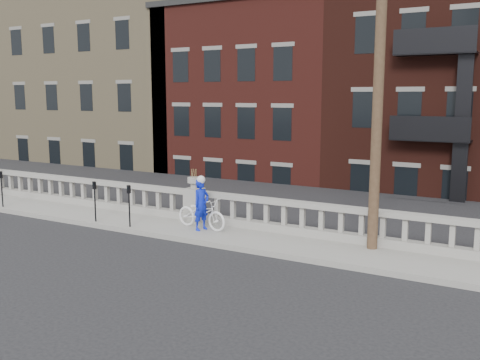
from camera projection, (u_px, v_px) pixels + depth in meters
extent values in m
plane|color=black|center=(114.00, 254.00, 14.79)|extent=(120.00, 120.00, 0.00)
cube|color=gray|center=(178.00, 228.00, 17.35)|extent=(32.00, 2.20, 0.15)
cube|color=gray|center=(195.00, 216.00, 18.13)|extent=(28.00, 0.34, 0.25)
cube|color=gray|center=(194.00, 193.00, 18.00)|extent=(28.00, 0.34, 0.16)
cube|color=gray|center=(194.00, 204.00, 18.07)|extent=(0.55, 0.55, 1.10)
cylinder|color=gray|center=(194.00, 185.00, 17.97)|extent=(0.24, 0.24, 0.20)
cylinder|color=gray|center=(194.00, 180.00, 17.94)|extent=(0.44, 0.44, 0.18)
cube|color=#605E59|center=(201.00, 289.00, 18.86)|extent=(36.00, 0.50, 5.15)
cube|color=black|center=(372.00, 232.00, 37.88)|extent=(80.00, 44.00, 0.50)
cube|color=#595651|center=(216.00, 264.00, 23.49)|extent=(16.00, 7.00, 4.00)
cube|color=#91805D|center=(136.00, 86.00, 40.29)|extent=(18.00, 16.00, 20.00)
cube|color=#4B1A15|center=(286.00, 133.00, 33.54)|extent=(10.00, 14.00, 14.00)
cube|color=black|center=(288.00, 15.00, 32.42)|extent=(10.30, 14.30, 0.30)
cube|color=black|center=(457.00, 125.00, 28.53)|extent=(10.00, 14.00, 15.50)
cylinder|color=#422D1E|center=(379.00, 64.00, 14.03)|extent=(0.28, 0.28, 10.00)
cylinder|color=black|center=(2.00, 192.00, 20.24)|extent=(0.05, 0.05, 1.10)
cube|color=black|center=(1.00, 175.00, 20.13)|extent=(0.10, 0.08, 0.26)
cube|color=black|center=(0.00, 174.00, 20.09)|extent=(0.06, 0.01, 0.08)
cylinder|color=black|center=(95.00, 205.00, 17.89)|extent=(0.05, 0.05, 1.10)
cube|color=black|center=(94.00, 185.00, 17.78)|extent=(0.10, 0.08, 0.26)
cube|color=black|center=(93.00, 184.00, 17.74)|extent=(0.06, 0.01, 0.08)
cylinder|color=black|center=(129.00, 210.00, 17.15)|extent=(0.05, 0.05, 1.10)
cube|color=black|center=(129.00, 189.00, 17.05)|extent=(0.10, 0.08, 0.26)
cube|color=black|center=(128.00, 188.00, 17.00)|extent=(0.06, 0.01, 0.08)
imported|color=white|center=(202.00, 213.00, 16.95)|extent=(1.96, 0.88, 0.99)
imported|color=#0C1DBD|center=(201.00, 205.00, 16.73)|extent=(0.52, 0.67, 1.62)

